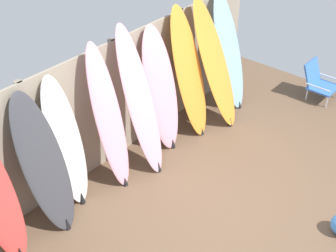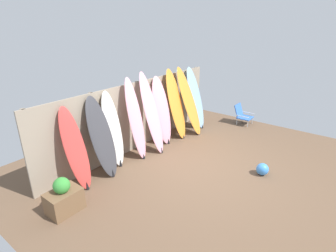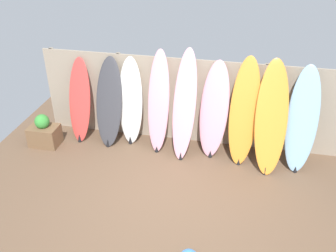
{
  "view_description": "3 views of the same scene",
  "coord_description": "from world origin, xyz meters",
  "px_view_note": "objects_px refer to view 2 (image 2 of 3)",
  "views": [
    {
      "loc": [
        -3.84,
        -2.16,
        4.36
      ],
      "look_at": [
        -0.13,
        0.95,
        0.98
      ],
      "focal_mm": 50.0,
      "sensor_mm": 36.0,
      "label": 1
    },
    {
      "loc": [
        -4.8,
        -2.65,
        3.21
      ],
      "look_at": [
        -0.29,
        0.8,
        0.96
      ],
      "focal_mm": 28.0,
      "sensor_mm": 36.0,
      "label": 2
    },
    {
      "loc": [
        0.99,
        -4.7,
        4.29
      ],
      "look_at": [
        -0.16,
        0.77,
        1.01
      ],
      "focal_mm": 40.0,
      "sensor_mm": 36.0,
      "label": 3
    }
  ],
  "objects_px": {
    "beach_ball": "(262,169)",
    "surfboard_charcoal_1": "(102,138)",
    "surfboard_white_2": "(113,130)",
    "surfboard_skyblue_8": "(196,98)",
    "surfboard_pink_4": "(152,114)",
    "surfboard_orange_7": "(189,102)",
    "surfboard_red_0": "(76,150)",
    "surfboard_pink_3": "(136,120)",
    "surfboard_pink_5": "(162,111)",
    "surfboard_orange_6": "(176,105)",
    "beach_chair": "(242,114)",
    "planter_box": "(64,198)"
  },
  "relations": [
    {
      "from": "surfboard_charcoal_1",
      "to": "beach_ball",
      "type": "xyz_separation_m",
      "value": [
        2.11,
        -2.87,
        -0.74
      ]
    },
    {
      "from": "surfboard_pink_3",
      "to": "surfboard_skyblue_8",
      "type": "relative_size",
      "value": 1.05
    },
    {
      "from": "surfboard_red_0",
      "to": "surfboard_white_2",
      "type": "height_order",
      "value": "surfboard_white_2"
    },
    {
      "from": "surfboard_charcoal_1",
      "to": "surfboard_white_2",
      "type": "relative_size",
      "value": 0.99
    },
    {
      "from": "surfboard_charcoal_1",
      "to": "beach_ball",
      "type": "bearing_deg",
      "value": -53.67
    },
    {
      "from": "surfboard_red_0",
      "to": "surfboard_charcoal_1",
      "type": "bearing_deg",
      "value": -2.18
    },
    {
      "from": "surfboard_white_2",
      "to": "surfboard_pink_3",
      "type": "distance_m",
      "value": 0.64
    },
    {
      "from": "surfboard_orange_6",
      "to": "planter_box",
      "type": "distance_m",
      "value": 4.05
    },
    {
      "from": "surfboard_pink_4",
      "to": "surfboard_orange_7",
      "type": "xyz_separation_m",
      "value": [
        1.61,
        -0.09,
        -0.03
      ]
    },
    {
      "from": "surfboard_skyblue_8",
      "to": "beach_ball",
      "type": "height_order",
      "value": "surfboard_skyblue_8"
    },
    {
      "from": "surfboard_pink_5",
      "to": "surfboard_skyblue_8",
      "type": "xyz_separation_m",
      "value": [
        1.61,
        -0.09,
        0.03
      ]
    },
    {
      "from": "surfboard_charcoal_1",
      "to": "surfboard_pink_5",
      "type": "xyz_separation_m",
      "value": [
        2.11,
        0.02,
        0.05
      ]
    },
    {
      "from": "surfboard_pink_4",
      "to": "planter_box",
      "type": "bearing_deg",
      "value": -172.86
    },
    {
      "from": "surfboard_charcoal_1",
      "to": "surfboard_orange_6",
      "type": "bearing_deg",
      "value": -1.17
    },
    {
      "from": "surfboard_orange_7",
      "to": "beach_ball",
      "type": "relative_size",
      "value": 7.35
    },
    {
      "from": "beach_ball",
      "to": "surfboard_charcoal_1",
      "type": "bearing_deg",
      "value": 126.33
    },
    {
      "from": "beach_chair",
      "to": "planter_box",
      "type": "xyz_separation_m",
      "value": [
        -6.2,
        0.76,
        -0.05
      ]
    },
    {
      "from": "surfboard_pink_3",
      "to": "surfboard_pink_5",
      "type": "relative_size",
      "value": 1.08
    },
    {
      "from": "beach_chair",
      "to": "beach_ball",
      "type": "height_order",
      "value": "beach_chair"
    },
    {
      "from": "surfboard_pink_3",
      "to": "planter_box",
      "type": "xyz_separation_m",
      "value": [
        -2.33,
        -0.42,
        -0.73
      ]
    },
    {
      "from": "surfboard_pink_5",
      "to": "surfboard_white_2",
      "type": "bearing_deg",
      "value": 177.11
    },
    {
      "from": "surfboard_pink_3",
      "to": "beach_chair",
      "type": "relative_size",
      "value": 3.1
    },
    {
      "from": "surfboard_charcoal_1",
      "to": "surfboard_pink_4",
      "type": "relative_size",
      "value": 0.86
    },
    {
      "from": "beach_chair",
      "to": "planter_box",
      "type": "relative_size",
      "value": 0.94
    },
    {
      "from": "surfboard_orange_6",
      "to": "surfboard_white_2",
      "type": "bearing_deg",
      "value": 175.82
    },
    {
      "from": "surfboard_white_2",
      "to": "surfboard_pink_4",
      "type": "xyz_separation_m",
      "value": [
        1.13,
        -0.2,
        0.13
      ]
    },
    {
      "from": "surfboard_red_0",
      "to": "surfboard_orange_7",
      "type": "height_order",
      "value": "surfboard_orange_7"
    },
    {
      "from": "beach_ball",
      "to": "surfboard_red_0",
      "type": "bearing_deg",
      "value": 133.6
    },
    {
      "from": "surfboard_charcoal_1",
      "to": "surfboard_pink_5",
      "type": "height_order",
      "value": "surfboard_pink_5"
    },
    {
      "from": "surfboard_orange_7",
      "to": "planter_box",
      "type": "bearing_deg",
      "value": -176.62
    },
    {
      "from": "surfboard_white_2",
      "to": "beach_chair",
      "type": "height_order",
      "value": "surfboard_white_2"
    },
    {
      "from": "surfboard_pink_5",
      "to": "beach_ball",
      "type": "height_order",
      "value": "surfboard_pink_5"
    },
    {
      "from": "surfboard_red_0",
      "to": "surfboard_orange_7",
      "type": "relative_size",
      "value": 0.86
    },
    {
      "from": "surfboard_charcoal_1",
      "to": "surfboard_white_2",
      "type": "height_order",
      "value": "surfboard_white_2"
    },
    {
      "from": "surfboard_red_0",
      "to": "surfboard_charcoal_1",
      "type": "relative_size",
      "value": 0.96
    },
    {
      "from": "surfboard_orange_6",
      "to": "beach_chair",
      "type": "relative_size",
      "value": 3.07
    },
    {
      "from": "surfboard_pink_4",
      "to": "planter_box",
      "type": "xyz_separation_m",
      "value": [
        -2.85,
        -0.36,
        -0.75
      ]
    },
    {
      "from": "surfboard_orange_7",
      "to": "surfboard_charcoal_1",
      "type": "bearing_deg",
      "value": 176.68
    },
    {
      "from": "surfboard_white_2",
      "to": "beach_ball",
      "type": "xyz_separation_m",
      "value": [
        1.69,
        -2.98,
        -0.75
      ]
    },
    {
      "from": "surfboard_pink_3",
      "to": "surfboard_orange_7",
      "type": "xyz_separation_m",
      "value": [
        2.13,
        -0.16,
        -0.01
      ]
    },
    {
      "from": "surfboard_charcoal_1",
      "to": "planter_box",
      "type": "relative_size",
      "value": 2.56
    },
    {
      "from": "beach_ball",
      "to": "surfboard_orange_7",
      "type": "bearing_deg",
      "value": 68.59
    },
    {
      "from": "beach_chair",
      "to": "planter_box",
      "type": "distance_m",
      "value": 6.24
    },
    {
      "from": "surfboard_pink_3",
      "to": "surfboard_red_0",
      "type": "bearing_deg",
      "value": 178.38
    },
    {
      "from": "surfboard_charcoal_1",
      "to": "surfboard_pink_3",
      "type": "relative_size",
      "value": 0.88
    },
    {
      "from": "surfboard_orange_6",
      "to": "surfboard_skyblue_8",
      "type": "height_order",
      "value": "surfboard_orange_6"
    },
    {
      "from": "surfboard_pink_3",
      "to": "surfboard_orange_6",
      "type": "distance_m",
      "value": 1.64
    },
    {
      "from": "surfboard_skyblue_8",
      "to": "surfboard_charcoal_1",
      "type": "bearing_deg",
      "value": 178.94
    },
    {
      "from": "surfboard_pink_5",
      "to": "surfboard_skyblue_8",
      "type": "distance_m",
      "value": 1.61
    },
    {
      "from": "beach_ball",
      "to": "planter_box",
      "type": "bearing_deg",
      "value": 144.57
    }
  ]
}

